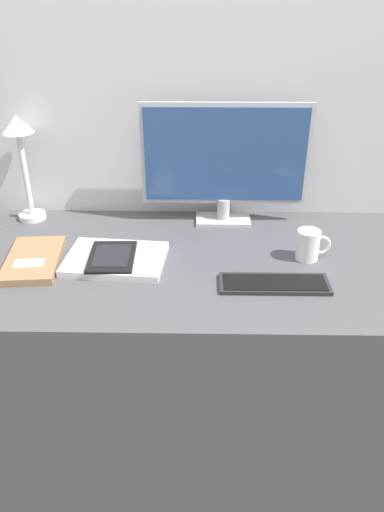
% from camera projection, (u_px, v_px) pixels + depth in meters
% --- Properties ---
extents(ground_plane, '(10.00, 10.00, 0.00)m').
position_uv_depth(ground_plane, '(204.00, 471.00, 1.76)').
color(ground_plane, brown).
extents(wall_back, '(3.60, 0.05, 2.40)m').
position_uv_depth(wall_back, '(208.00, 86.00, 1.67)').
color(wall_back, silver).
rests_on(wall_back, ground_plane).
extents(desk, '(1.45, 0.73, 0.75)m').
position_uv_depth(desk, '(205.00, 354.00, 1.73)').
color(desk, '#4C4C51').
rests_on(desk, ground_plane).
extents(monitor, '(0.57, 0.11, 0.42)m').
position_uv_depth(monitor, '(225.00, 160.00, 1.68)').
color(monitor, '#B7B7BC').
rests_on(monitor, desk).
extents(keyboard, '(0.31, 0.10, 0.01)m').
position_uv_depth(keyboard, '(274.00, 284.00, 1.42)').
color(keyboard, '#282828').
rests_on(keyboard, desk).
extents(laptop, '(0.32, 0.24, 0.02)m').
position_uv_depth(laptop, '(116.00, 259.00, 1.53)').
color(laptop, silver).
rests_on(laptop, desk).
extents(ereader, '(0.14, 0.19, 0.01)m').
position_uv_depth(ereader, '(112.00, 257.00, 1.51)').
color(ereader, black).
rests_on(ereader, laptop).
extents(desk_lamp, '(0.11, 0.11, 0.37)m').
position_uv_depth(desk_lamp, '(21.00, 149.00, 1.68)').
color(desk_lamp, white).
rests_on(desk_lamp, desk).
extents(notebook, '(0.18, 0.28, 0.02)m').
position_uv_depth(notebook, '(34.00, 260.00, 1.53)').
color(notebook, '#93704C').
rests_on(notebook, desk).
extents(coffee_mug, '(0.11, 0.07, 0.10)m').
position_uv_depth(coffee_mug, '(309.00, 245.00, 1.53)').
color(coffee_mug, white).
rests_on(coffee_mug, desk).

